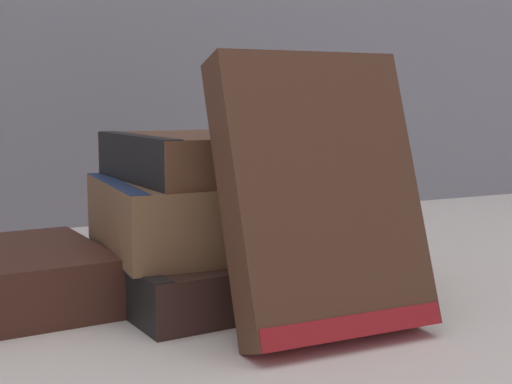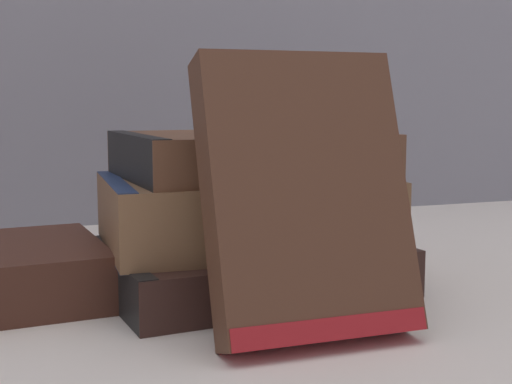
{
  "view_description": "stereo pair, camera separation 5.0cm",
  "coord_description": "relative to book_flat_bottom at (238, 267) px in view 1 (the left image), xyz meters",
  "views": [
    {
      "loc": [
        -0.18,
        -0.41,
        0.13
      ],
      "look_at": [
        0.03,
        0.02,
        0.07
      ],
      "focal_mm": 50.0,
      "sensor_mm": 36.0,
      "label": 1
    },
    {
      "loc": [
        -0.13,
        -0.43,
        0.13
      ],
      "look_at": [
        0.03,
        0.02,
        0.07
      ],
      "focal_mm": 50.0,
      "sensor_mm": 36.0,
      "label": 2
    }
  ],
  "objects": [
    {
      "name": "book_flat_bottom",
      "position": [
        0.0,
        0.0,
        0.0
      ],
      "size": [
        0.21,
        0.16,
        0.03
      ],
      "rotation": [
        0.0,
        0.0,
        0.09
      ],
      "color": "#331E19",
      "rests_on": "ground_plane"
    },
    {
      "name": "reading_glasses",
      "position": [
        -0.04,
        0.16,
        -0.01
      ],
      "size": [
        0.11,
        0.08,
        0.0
      ],
      "rotation": [
        0.0,
        0.0,
        -0.38
      ],
      "color": "black",
      "rests_on": "ground_plane"
    },
    {
      "name": "pocket_watch",
      "position": [
        0.05,
        -0.01,
        0.1
      ],
      "size": [
        0.06,
        0.06,
        0.01
      ],
      "color": "silver",
      "rests_on": "book_flat_top"
    },
    {
      "name": "book_leaning_front",
      "position": [
        0.0,
        -0.11,
        0.06
      ],
      "size": [
        0.11,
        0.08,
        0.16
      ],
      "rotation": [
        -0.33,
        0.0,
        0.0
      ],
      "color": "#4C2D1E",
      "rests_on": "ground_plane"
    },
    {
      "name": "book_flat_top",
      "position": [
        0.01,
        0.01,
        0.08
      ],
      "size": [
        0.18,
        0.14,
        0.03
      ],
      "rotation": [
        0.0,
        0.0,
        0.06
      ],
      "color": "brown",
      "rests_on": "book_flat_middle"
    },
    {
      "name": "book_flat_middle",
      "position": [
        -0.0,
        0.0,
        0.04
      ],
      "size": [
        0.19,
        0.14,
        0.05
      ],
      "rotation": [
        0.0,
        0.0,
        -0.04
      ],
      "color": "brown",
      "rests_on": "book_flat_bottom"
    },
    {
      "name": "ground_plane",
      "position": [
        -0.02,
        -0.03,
        -0.02
      ],
      "size": [
        3.0,
        3.0,
        0.0
      ],
      "primitive_type": "plane",
      "color": "silver"
    }
  ]
}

